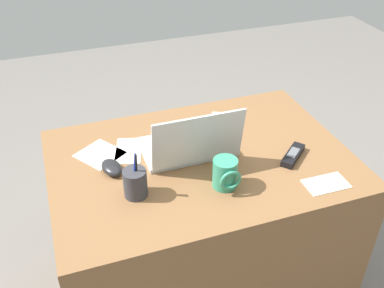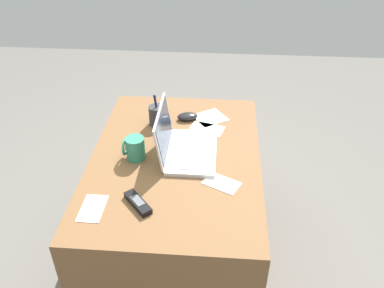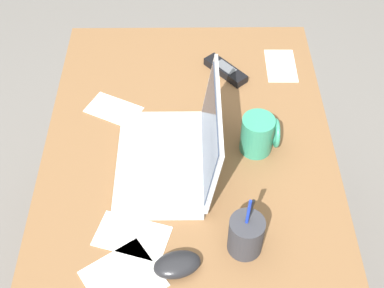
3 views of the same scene
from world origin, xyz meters
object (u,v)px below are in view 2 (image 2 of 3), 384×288
laptop (183,145)px  coffee_mug_white (135,148)px  computer_mouse (187,116)px  cordless_phone (138,203)px  pen_holder (157,115)px

laptop → coffee_mug_white: (-0.05, 0.21, 0.01)m
laptop → computer_mouse: 0.30m
cordless_phone → pen_holder: 0.60m
laptop → pen_holder: bearing=32.7°
laptop → pen_holder: 0.29m
cordless_phone → coffee_mug_white: bearing=12.6°
laptop → pen_holder: size_ratio=2.04×
laptop → pen_holder: laptop is taller
laptop → pen_holder: (0.25, 0.16, 0.01)m
coffee_mug_white → computer_mouse: bearing=-30.6°
cordless_phone → pen_holder: pen_holder is taller
cordless_phone → pen_holder: (0.60, 0.01, 0.04)m
computer_mouse → coffee_mug_white: (-0.35, 0.21, 0.04)m
computer_mouse → coffee_mug_white: 0.41m
coffee_mug_white → pen_holder: size_ratio=0.63×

